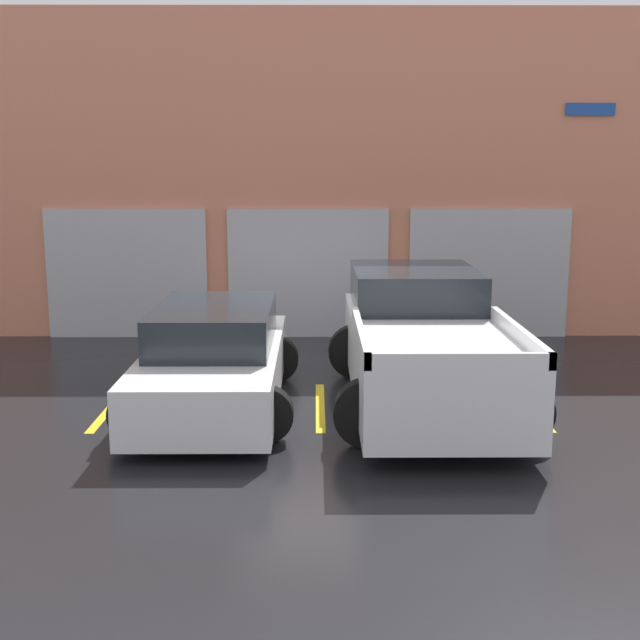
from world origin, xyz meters
TOP-DOWN VIEW (x-y plane):
  - ground_plane at (0.00, 0.00)m, footprint 28.00×28.00m
  - shophouse_building at (-0.00, 3.29)m, footprint 17.93×0.68m
  - pickup_truck at (1.41, -1.31)m, footprint 2.56×5.02m
  - sedan_white at (-1.41, -1.53)m, footprint 2.19×4.40m
  - parking_stripe_far_left at (-2.83, -1.55)m, footprint 0.12×2.20m
  - parking_stripe_left at (0.00, -1.55)m, footprint 0.12×2.20m
  - parking_stripe_centre at (2.83, -1.55)m, footprint 0.12×2.20m

SIDE VIEW (x-z plane):
  - ground_plane at x=0.00m, z-range 0.00..0.00m
  - parking_stripe_far_left at x=-2.83m, z-range 0.00..0.01m
  - parking_stripe_left at x=0.00m, z-range 0.00..0.01m
  - parking_stripe_centre at x=2.83m, z-range 0.00..0.01m
  - sedan_white at x=-1.41m, z-range -0.04..1.34m
  - pickup_truck at x=1.41m, z-range -0.04..1.67m
  - shophouse_building at x=0.00m, z-range -0.05..5.95m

